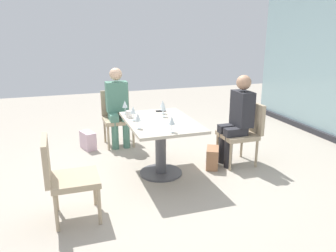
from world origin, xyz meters
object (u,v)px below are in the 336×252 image
at_px(dining_table_main, 161,135).
at_px(wine_glass_4, 163,104).
at_px(chair_near_window, 244,129).
at_px(cell_phone_on_table, 161,111).
at_px(wine_glass_3, 163,107).
at_px(person_near_window, 238,116).
at_px(wine_glass_5, 138,118).
at_px(wine_glass_1, 133,110).
at_px(handbag_1, 212,158).
at_px(wine_glass_2, 125,104).
at_px(person_side_end, 118,104).
at_px(handbag_0, 88,140).
at_px(wine_glass_0, 172,121).
at_px(coffee_cup, 129,114).
at_px(chair_front_right, 64,174).
at_px(chair_side_end, 117,114).

height_order(dining_table_main, wine_glass_4, wine_glass_4).
relative_size(chair_near_window, cell_phone_on_table, 6.04).
bearing_deg(wine_glass_3, cell_phone_on_table, 169.37).
relative_size(person_near_window, wine_glass_5, 6.81).
bearing_deg(wine_glass_4, wine_glass_1, -64.67).
height_order(wine_glass_5, handbag_1, wine_glass_5).
bearing_deg(cell_phone_on_table, wine_glass_1, -46.62).
relative_size(wine_glass_5, cell_phone_on_table, 1.28).
height_order(wine_glass_2, cell_phone_on_table, wine_glass_2).
bearing_deg(person_side_end, wine_glass_4, 25.66).
distance_m(person_near_window, handbag_0, 2.38).
bearing_deg(wine_glass_1, wine_glass_0, 25.84).
height_order(wine_glass_4, handbag_0, wine_glass_4).
relative_size(person_side_end, wine_glass_5, 6.81).
relative_size(chair_near_window, handbag_0, 2.90).
relative_size(person_near_window, coffee_cup, 14.00).
xyz_separation_m(chair_front_right, handbag_1, (-0.73, 1.96, -0.36)).
distance_m(wine_glass_4, wine_glass_5, 0.76).
bearing_deg(wine_glass_2, wine_glass_5, 0.58).
height_order(wine_glass_3, handbag_0, wine_glass_3).
relative_size(dining_table_main, coffee_cup, 13.65).
relative_size(wine_glass_2, wine_glass_4, 1.00).
relative_size(coffee_cup, handbag_1, 0.30).
xyz_separation_m(chair_side_end, cell_phone_on_table, (0.93, 0.47, 0.24)).
height_order(dining_table_main, handbag_0, dining_table_main).
height_order(wine_glass_3, handbag_1, wine_glass_3).
height_order(chair_near_window, cell_phone_on_table, chair_near_window).
bearing_deg(chair_near_window, person_near_window, -90.00).
xyz_separation_m(chair_front_right, cell_phone_on_table, (-1.23, 1.37, 0.24)).
xyz_separation_m(person_near_window, cell_phone_on_table, (-0.47, -0.96, 0.03)).
xyz_separation_m(cell_phone_on_table, handbag_0, (-0.79, -0.97, -0.59)).
height_order(chair_side_end, wine_glass_1, wine_glass_1).
distance_m(wine_glass_0, coffee_cup, 0.85).
bearing_deg(cell_phone_on_table, coffee_cup, -62.04).
height_order(chair_near_window, wine_glass_4, wine_glass_4).
xyz_separation_m(person_near_window, wine_glass_3, (-0.17, -1.02, 0.16)).
distance_m(wine_glass_0, wine_glass_3, 0.68).
bearing_deg(wine_glass_0, wine_glass_4, 169.46).
bearing_deg(chair_side_end, dining_table_main, 12.83).
height_order(person_near_window, handbag_0, person_near_window).
distance_m(chair_near_window, handbag_0, 2.43).
distance_m(person_near_window, wine_glass_3, 1.04).
relative_size(person_side_end, cell_phone_on_table, 8.75).
distance_m(person_side_end, wine_glass_3, 1.21).
bearing_deg(cell_phone_on_table, handbag_1, 56.85).
bearing_deg(chair_front_right, person_side_end, 156.33).
relative_size(dining_table_main, chair_front_right, 1.41).
relative_size(wine_glass_3, wine_glass_4, 1.00).
relative_size(wine_glass_0, wine_glass_4, 1.00).
xyz_separation_m(dining_table_main, wine_glass_5, (0.24, -0.35, 0.33)).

